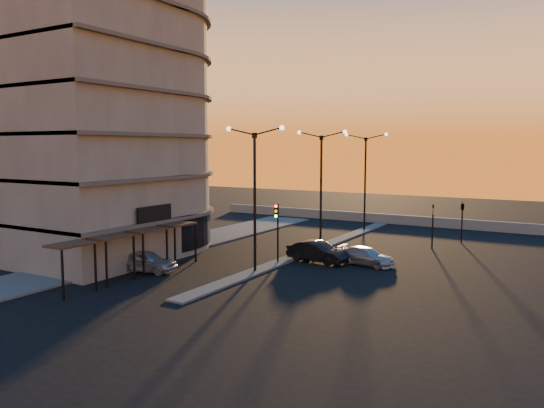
% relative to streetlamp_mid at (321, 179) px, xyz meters
% --- Properties ---
extents(ground, '(120.00, 120.00, 0.00)m').
position_rel_streetlamp_mid_xyz_m(ground, '(0.00, -10.00, -5.59)').
color(ground, black).
rests_on(ground, ground).
extents(sidewalk_west, '(5.00, 40.00, 0.12)m').
position_rel_streetlamp_mid_xyz_m(sidewalk_west, '(-10.50, -6.00, -5.53)').
color(sidewalk_west, '#474745').
rests_on(sidewalk_west, ground).
extents(median, '(1.20, 36.00, 0.12)m').
position_rel_streetlamp_mid_xyz_m(median, '(0.00, 0.00, -5.53)').
color(median, '#474745').
rests_on(median, ground).
extents(parapet, '(44.00, 0.50, 1.00)m').
position_rel_streetlamp_mid_xyz_m(parapet, '(2.00, 16.00, -5.09)').
color(parapet, slate).
rests_on(parapet, ground).
extents(building, '(14.35, 17.08, 25.00)m').
position_rel_streetlamp_mid_xyz_m(building, '(-14.00, -9.97, 6.32)').
color(building, '#67625A').
rests_on(building, ground).
extents(streetlamp_near, '(4.32, 0.32, 9.51)m').
position_rel_streetlamp_mid_xyz_m(streetlamp_near, '(0.00, -10.00, 0.00)').
color(streetlamp_near, black).
rests_on(streetlamp_near, ground).
extents(streetlamp_mid, '(4.32, 0.32, 9.51)m').
position_rel_streetlamp_mid_xyz_m(streetlamp_mid, '(0.00, 0.00, 0.00)').
color(streetlamp_mid, black).
rests_on(streetlamp_mid, ground).
extents(streetlamp_far, '(4.32, 0.32, 9.51)m').
position_rel_streetlamp_mid_xyz_m(streetlamp_far, '(0.00, 10.00, 0.00)').
color(streetlamp_far, black).
rests_on(streetlamp_far, ground).
extents(traffic_light_main, '(0.28, 0.44, 4.25)m').
position_rel_streetlamp_mid_xyz_m(traffic_light_main, '(0.00, -7.13, -2.70)').
color(traffic_light_main, black).
rests_on(traffic_light_main, ground).
extents(signal_east_a, '(0.13, 0.16, 3.60)m').
position_rel_streetlamp_mid_xyz_m(signal_east_a, '(8.00, 4.00, -3.66)').
color(signal_east_a, black).
rests_on(signal_east_a, ground).
extents(signal_east_b, '(0.42, 1.99, 3.60)m').
position_rel_streetlamp_mid_xyz_m(signal_east_b, '(9.50, 8.00, -2.49)').
color(signal_east_b, black).
rests_on(signal_east_b, ground).
extents(car_hatchback, '(4.48, 2.61, 1.43)m').
position_rel_streetlamp_mid_xyz_m(car_hatchback, '(-6.29, -13.51, -4.88)').
color(car_hatchback, '#A7A9AF').
rests_on(car_hatchback, ground).
extents(car_sedan, '(4.67, 2.19, 1.48)m').
position_rel_streetlamp_mid_xyz_m(car_sedan, '(2.19, -5.12, -4.85)').
color(car_sedan, black).
rests_on(car_sedan, ground).
extents(car_wagon, '(4.47, 2.45, 1.23)m').
position_rel_streetlamp_mid_xyz_m(car_wagon, '(5.48, -4.22, -4.98)').
color(car_wagon, '#A9ACB0').
rests_on(car_wagon, ground).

